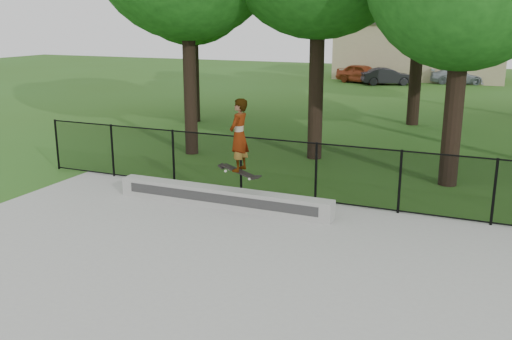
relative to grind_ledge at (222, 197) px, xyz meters
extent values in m
plane|color=#2E5518|center=(1.94, -4.70, -0.29)|extent=(100.00, 100.00, 0.00)
cube|color=#9C9B97|center=(1.94, -4.70, -0.26)|extent=(14.00, 12.00, 0.06)
cube|color=#A5A5A0|center=(0.00, 0.00, 0.00)|extent=(5.46, 0.40, 0.45)
imported|color=#953A1B|center=(-3.31, 28.56, 0.37)|extent=(4.13, 2.85, 1.31)
imported|color=black|center=(-1.48, 28.06, 0.29)|extent=(3.40, 2.41, 1.15)
imported|color=#8E97A1|center=(2.89, 30.62, 0.25)|extent=(3.63, 2.13, 1.07)
cube|color=black|center=(0.53, -0.16, 0.74)|extent=(0.81, 0.23, 0.27)
imported|color=silver|center=(0.53, -0.16, 1.59)|extent=(0.42, 0.62, 1.66)
cylinder|color=black|center=(-6.06, 1.20, 0.52)|extent=(0.06, 0.06, 1.50)
cylinder|color=black|center=(-4.06, 1.20, 0.52)|extent=(0.06, 0.06, 1.50)
cylinder|color=black|center=(-2.06, 1.20, 0.52)|extent=(0.06, 0.06, 1.50)
cylinder|color=black|center=(-0.06, 1.20, 0.52)|extent=(0.06, 0.06, 1.50)
cylinder|color=black|center=(1.94, 1.20, 0.52)|extent=(0.06, 0.06, 1.50)
cylinder|color=black|center=(3.94, 1.20, 0.52)|extent=(0.06, 0.06, 1.50)
cylinder|color=black|center=(5.94, 1.20, 0.52)|extent=(0.06, 0.06, 1.50)
cylinder|color=black|center=(1.94, 1.20, 1.24)|extent=(16.00, 0.04, 0.04)
cylinder|color=black|center=(1.94, 1.20, -0.18)|extent=(16.00, 0.04, 0.04)
cube|color=black|center=(1.94, 1.20, 0.52)|extent=(16.00, 0.01, 1.50)
cylinder|color=black|center=(-3.56, 4.80, 2.25)|extent=(0.44, 0.44, 5.07)
cylinder|color=black|center=(0.44, 5.80, 2.29)|extent=(0.44, 0.44, 5.16)
cylinder|color=black|center=(4.74, 4.30, 1.82)|extent=(0.44, 0.44, 4.21)
cylinder|color=black|center=(-6.56, 10.30, 1.96)|extent=(0.44, 0.44, 4.49)
cylinder|color=black|center=(2.44, 13.30, 2.51)|extent=(0.44, 0.44, 5.58)
cube|color=tan|center=(-0.06, 33.30, 1.71)|extent=(12.00, 6.00, 4.00)
cube|color=#3F3833|center=(-0.06, 33.30, 3.86)|extent=(12.40, 6.40, 0.30)
camera|label=1|loc=(5.89, -11.56, 4.12)|focal=40.00mm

